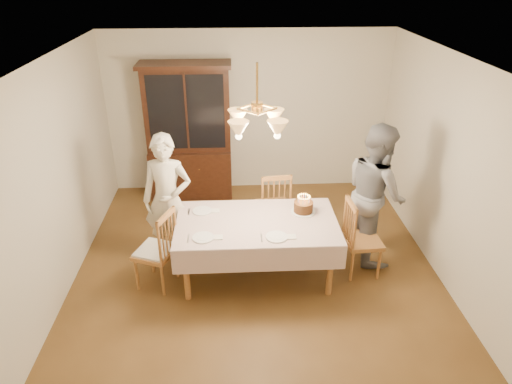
{
  "coord_description": "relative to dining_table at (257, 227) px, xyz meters",
  "views": [
    {
      "loc": [
        -0.25,
        -4.6,
        3.53
      ],
      "look_at": [
        0.0,
        0.2,
        1.05
      ],
      "focal_mm": 32.0,
      "sensor_mm": 36.0,
      "label": 1
    }
  ],
  "objects": [
    {
      "name": "ground",
      "position": [
        0.0,
        0.0,
        -0.68
      ],
      "size": [
        5.0,
        5.0,
        0.0
      ],
      "primitive_type": "plane",
      "color": "#523517",
      "rests_on": "ground"
    },
    {
      "name": "room_shell",
      "position": [
        0.0,
        0.0,
        0.9
      ],
      "size": [
        5.0,
        5.0,
        5.0
      ],
      "color": "white",
      "rests_on": "ground"
    },
    {
      "name": "dining_table",
      "position": [
        0.0,
        0.0,
        0.0
      ],
      "size": [
        1.9,
        1.1,
        0.76
      ],
      "color": "#935B2A",
      "rests_on": "ground"
    },
    {
      "name": "china_hutch",
      "position": [
        -0.95,
        2.25,
        0.36
      ],
      "size": [
        1.38,
        0.54,
        2.16
      ],
      "color": "black",
      "rests_on": "ground"
    },
    {
      "name": "chair_far_side",
      "position": [
        0.28,
        0.91,
        -0.24
      ],
      "size": [
        0.49,
        0.47,
        1.0
      ],
      "color": "#935B2A",
      "rests_on": "ground"
    },
    {
      "name": "chair_left_end",
      "position": [
        -1.19,
        -0.12,
        -0.23
      ],
      "size": [
        0.55,
        0.56,
        1.0
      ],
      "color": "#935B2A",
      "rests_on": "ground"
    },
    {
      "name": "chair_right_end",
      "position": [
        1.28,
        -0.0,
        -0.24
      ],
      "size": [
        0.45,
        0.47,
        1.0
      ],
      "color": "#935B2A",
      "rests_on": "ground"
    },
    {
      "name": "elderly_woman",
      "position": [
        -1.09,
        0.43,
        0.17
      ],
      "size": [
        0.67,
        0.49,
        1.7
      ],
      "primitive_type": "imported",
      "rotation": [
        0.0,
        0.0,
        -0.14
      ],
      "color": "beige",
      "rests_on": "ground"
    },
    {
      "name": "adult_in_grey",
      "position": [
        1.51,
        0.38,
        0.22
      ],
      "size": [
        0.81,
        0.97,
        1.81
      ],
      "primitive_type": "imported",
      "rotation": [
        0.0,
        0.0,
        1.72
      ],
      "color": "slate",
      "rests_on": "ground"
    },
    {
      "name": "birthday_cake",
      "position": [
        0.58,
        0.2,
        0.14
      ],
      "size": [
        0.3,
        0.3,
        0.22
      ],
      "color": "white",
      "rests_on": "dining_table"
    },
    {
      "name": "place_setting_near_left",
      "position": [
        -0.6,
        -0.32,
        0.08
      ],
      "size": [
        0.39,
        0.24,
        0.02
      ],
      "color": "white",
      "rests_on": "dining_table"
    },
    {
      "name": "place_setting_near_right",
      "position": [
        0.21,
        -0.35,
        0.08
      ],
      "size": [
        0.39,
        0.25,
        0.02
      ],
      "color": "white",
      "rests_on": "dining_table"
    },
    {
      "name": "place_setting_far_left",
      "position": [
        -0.64,
        0.28,
        0.08
      ],
      "size": [
        0.38,
        0.23,
        0.02
      ],
      "color": "white",
      "rests_on": "dining_table"
    },
    {
      "name": "chandelier",
      "position": [
        -0.0,
        -0.0,
        1.29
      ],
      "size": [
        0.62,
        0.62,
        0.73
      ],
      "color": "#BF8C3F",
      "rests_on": "ground"
    }
  ]
}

